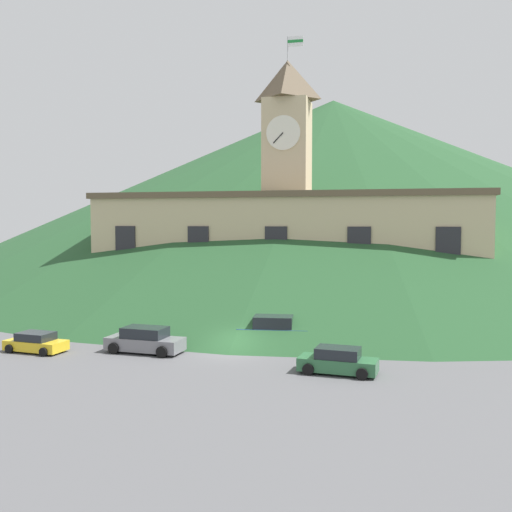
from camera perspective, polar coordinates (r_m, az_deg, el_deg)
name	(u,v)px	position (r m, az deg, el deg)	size (l,w,h in m)	color
ground_plane	(231,353)	(39.43, -2.56, -9.66)	(160.00, 160.00, 0.00)	#565659
civic_building	(287,244)	(59.27, 3.12, 1.23)	(39.13, 12.02, 27.76)	#C6B289
banner_fence	(269,310)	(50.96, 1.27, -5.38)	(33.96, 0.12, 2.21)	#1E8438
hillside_backdrop	(333,186)	(105.27, 7.67, 6.95)	(136.60, 136.60, 30.70)	#234C28
street_lamp_center	(138,281)	(55.40, -11.72, -2.45)	(1.26, 0.36, 4.47)	black
street_lamp_far_left	(278,285)	(51.17, 2.18, -2.97)	(1.26, 0.36, 4.34)	black
street_lamp_far_right	(420,290)	(50.26, 16.10, -3.24)	(1.26, 0.36, 4.30)	black
car_green_wagon	(338,361)	(34.49, 8.19, -10.39)	(4.76, 2.50, 1.55)	#2D663D
car_gray_pickup	(145,341)	(40.12, -11.04, -8.31)	(5.43, 2.67, 1.75)	slate
car_white_taxi	(140,324)	(47.25, -11.53, -6.66)	(4.54, 2.21, 1.50)	white
car_blue_van	(273,331)	(41.82, 1.74, -7.54)	(5.28, 2.81, 2.10)	#284C99
car_yellow_coupe	(36,343)	(42.41, -21.15, -8.09)	(4.37, 2.48, 1.35)	yellow
pedestrian	(189,312)	(50.54, -6.76, -5.61)	(0.50, 0.50, 1.82)	#282D3D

